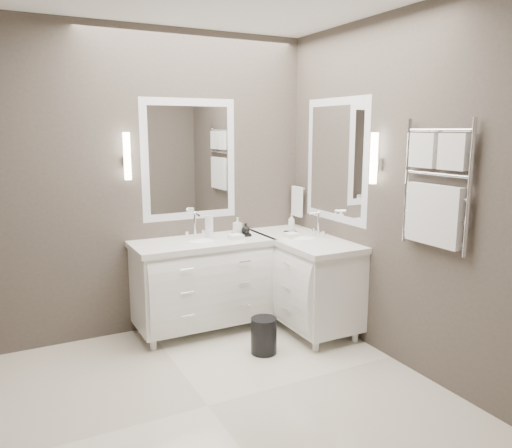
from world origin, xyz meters
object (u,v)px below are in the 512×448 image
vanity_back (202,279)px  vanity_right (303,276)px  waste_bin (264,336)px  towel_ladder (435,193)px

vanity_back → vanity_right: bearing=-20.4°
vanity_back → vanity_right: 0.93m
vanity_right → vanity_back: bearing=159.6°
waste_bin → vanity_back: bearing=111.5°
towel_ladder → vanity_back: bearing=124.1°
towel_ladder → waste_bin: bearing=131.4°
towel_ladder → waste_bin: 1.77m
towel_ladder → waste_bin: (-0.83, 0.94, -1.24)m
vanity_right → waste_bin: size_ratio=4.12×
vanity_right → waste_bin: (-0.61, -0.36, -0.33)m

